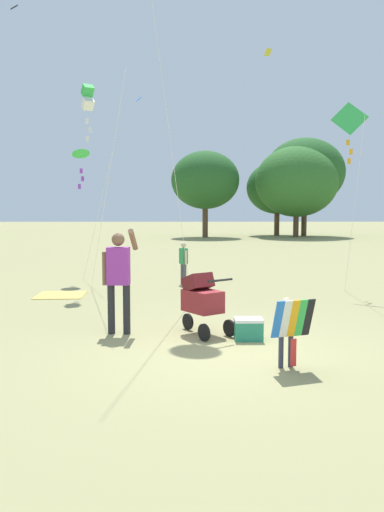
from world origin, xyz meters
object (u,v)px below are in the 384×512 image
Objects in this scene: cooler_box at (248,329)px; person_adult_flyer at (119,273)px; person_sitting_far at (183,260)px; picnic_blanket at (61,295)px; stroller at (202,298)px; kite_blue_high at (350,125)px; kite_green_novelty at (88,99)px; child_with_butterfly_kite at (288,325)px; kite_orange_delta at (81,155)px.

person_adult_flyer is at bearing 167.93° from cooler_box.
person_sitting_far reaches higher than cooler_box.
picnic_blanket is (-2.91, -1.71, -0.67)m from person_sitting_far.
stroller reaches higher than picnic_blanket.
kite_blue_high is (3.71, 4.42, 3.47)m from stroller.
cooler_box is (-2.98, -4.82, -3.91)m from kite_blue_high.
kite_green_novelty is at bearing 122.92° from cooler_box.
person_sitting_far is 3.44m from picnic_blanket.
picnic_blanket is (-6.94, -0.53, -4.07)m from kite_blue_high.
picnic_blanket is 5.85m from cooler_box.
kite_orange_delta is at bearing 116.74° from child_with_butterfly_kite.
person_sitting_far is at bearing 17.46° from kite_green_novelty.
kite_green_novelty is (-1.30, 4.81, 3.74)m from person_adult_flyer.
child_with_butterfly_kite is 8.79m from kite_green_novelty.
picnic_blanket is at bearing -90.75° from kite_orange_delta.
kite_green_novelty is 11.43× the size of cooler_box.
kite_blue_high is 5.41m from person_sitting_far.
stroller is at bearing -61.17° from kite_green_novelty.
kite_green_novelty is at bearing 176.00° from kite_blue_high.
kite_orange_delta is at bearing 162.66° from kite_blue_high.
person_adult_flyer is 3.93× the size of cooler_box.
kite_orange_delta is 3.26× the size of person_sitting_far.
cooler_box is at bearing 102.72° from child_with_butterfly_kite.
kite_orange_delta is 4.43m from picnic_blanket.
person_adult_flyer is 1.44m from stroller.
kite_orange_delta is at bearing 119.40° from cooler_box.
kite_blue_high is 6.88m from cooler_box.
person_adult_flyer is at bearing 141.50° from child_with_butterfly_kite.
person_sitting_far reaches higher than picnic_blanket.
stroller is at bearing 119.39° from child_with_butterfly_kite.
person_adult_flyer is at bearing -100.81° from person_sitting_far.
person_sitting_far is 2.55× the size of cooler_box.
child_with_butterfly_kite is 0.25× the size of kite_orange_delta.
kite_green_novelty is 6.44m from kite_blue_high.
kite_green_novelty reaches higher than person_adult_flyer.
kite_green_novelty is 4.88m from picnic_blanket.
person_adult_flyer is at bearing -139.38° from kite_blue_high.
kite_blue_high is 4.08× the size of person_sitting_far.
kite_blue_high is (6.39, -0.45, -0.67)m from kite_green_novelty.
person_adult_flyer reaches higher than person_sitting_far.
cooler_box is at bearing -121.72° from kite_blue_high.
kite_green_novelty reaches higher than person_sitting_far.
kite_blue_high is 8.07m from picnic_blanket.
child_with_butterfly_kite reaches higher than cooler_box.
child_with_butterfly_kite is at bearing -53.37° from picnic_blanket.
picnic_blanket is (-1.85, 3.84, -1.01)m from person_adult_flyer.
person_adult_flyer reaches higher than picnic_blanket.
kite_orange_delta reaches higher than picnic_blanket.
kite_blue_high is at bearing -17.34° from kite_orange_delta.
kite_green_novelty is at bearing -73.04° from kite_orange_delta.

